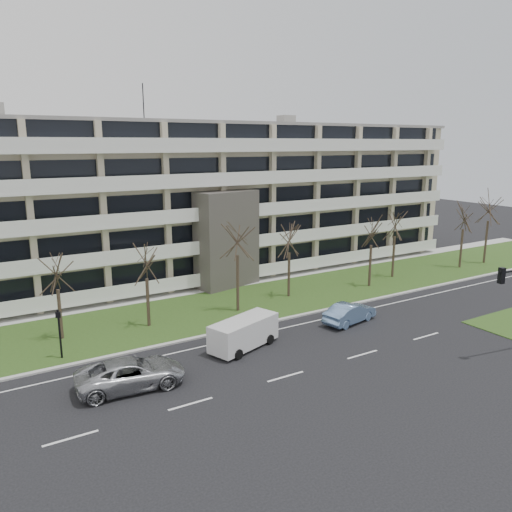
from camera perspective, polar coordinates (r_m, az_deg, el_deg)
ground at (r=33.39m, az=12.07°, el=-10.95°), size 160.00×160.00×0.00m
grass_verge at (r=43.06m, az=0.15°, el=-5.13°), size 90.00×10.00×0.06m
curb at (r=39.10m, az=4.00°, el=-7.00°), size 90.00×0.35×0.12m
sidewalk at (r=47.63m, az=-3.30°, el=-3.36°), size 90.00×2.00×0.08m
lane_edge_line at (r=37.98m, az=5.31°, el=-7.72°), size 90.00×0.12×0.01m
apartment_building at (r=52.19m, az=-6.95°, el=6.47°), size 60.50×15.10×18.75m
silver_pickup at (r=29.17m, az=-14.09°, el=-12.89°), size 6.21×3.33×1.66m
blue_sedan at (r=38.49m, az=10.67°, el=-6.41°), size 4.87×2.49×1.53m
white_van at (r=33.31m, az=-1.33°, el=-8.52°), size 5.41×3.42×1.97m
pedestrian_signal at (r=33.64m, az=-21.56°, el=-7.63°), size 0.35×0.31×3.23m
tree_1 at (r=36.11m, az=-21.89°, el=-1.49°), size 3.19×3.19×6.38m
tree_2 at (r=36.75m, az=-12.48°, el=-0.43°), size 3.26×3.26×6.53m
tree_3 at (r=39.02m, az=-2.15°, el=2.64°), size 4.12×4.12×8.24m
tree_4 at (r=43.04m, az=3.85°, el=2.39°), size 3.55×3.55×7.11m
tree_5 at (r=47.39m, az=13.12°, el=3.04°), size 3.55×3.55×7.10m
tree_6 at (r=51.27m, az=15.68°, el=3.98°), size 3.76×3.76×7.52m
tree_7 at (r=57.68m, az=22.72°, el=4.46°), size 3.80×3.80×7.60m
tree_8 at (r=60.96m, az=25.16°, el=5.39°), size 4.30×4.30×8.61m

